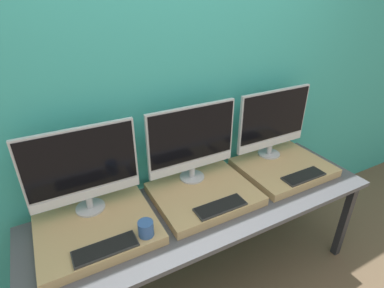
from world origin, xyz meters
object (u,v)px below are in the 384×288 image
mug (146,229)px  keyboard_center (220,206)px  monitor_center (192,141)px  monitor_left (83,168)px  keyboard_left (105,249)px  monitor_right (273,121)px  keyboard_right (304,176)px

mug → keyboard_center: bearing=0.0°
mug → keyboard_center: size_ratio=0.27×
monitor_center → monitor_left: bearing=180.0°
monitor_left → keyboard_left: monitor_left is taller
mug → keyboard_center: mug is taller
monitor_right → keyboard_left: bearing=-165.4°
keyboard_left → mug: bearing=-0.0°
monitor_center → keyboard_center: (0.00, -0.35, -0.27)m
monitor_left → mug: 0.48m
mug → keyboard_right: (1.13, 0.00, -0.03)m
keyboard_left → keyboard_center: bearing=0.0°
mug → keyboard_right: 1.14m
monitor_left → keyboard_right: bearing=-14.6°
monitor_left → monitor_right: (1.35, 0.00, 0.00)m
monitor_left → monitor_right: bearing=0.0°
keyboard_left → monitor_center: monitor_center is taller
monitor_center → monitor_right: 0.67m
mug → monitor_center: bearing=37.3°
keyboard_center → monitor_right: monitor_right is taller
monitor_left → keyboard_center: (0.67, -0.35, -0.27)m
keyboard_center → keyboard_right: 0.67m
monitor_right → keyboard_right: (0.00, -0.35, -0.27)m
keyboard_center → monitor_right: 0.81m
keyboard_left → monitor_left: bearing=90.0°
monitor_left → mug: (0.21, -0.35, -0.24)m
keyboard_left → monitor_right: monitor_right is taller
mug → keyboard_right: size_ratio=0.27×
keyboard_center → monitor_right: size_ratio=0.52×
keyboard_left → keyboard_right: size_ratio=1.00×
keyboard_right → keyboard_center: bearing=180.0°
monitor_center → keyboard_right: (0.67, -0.35, -0.27)m
mug → keyboard_center: 0.46m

